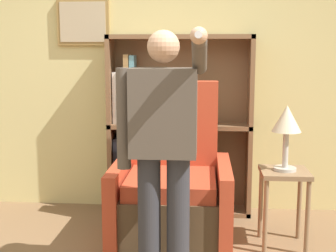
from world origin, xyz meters
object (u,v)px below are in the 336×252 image
table_lamp (287,123)px  armchair (172,194)px  bookcase (165,128)px  side_table (284,187)px  person_standing (163,144)px

table_lamp → armchair: bearing=176.8°
bookcase → side_table: bookcase is taller
bookcase → person_standing: (0.11, -1.43, 0.14)m
armchair → person_standing: (-0.01, -0.74, 0.56)m
side_table → bookcase: bearing=143.3°
bookcase → table_lamp: size_ratio=3.29×
armchair → table_lamp: bearing=-3.2°
armchair → table_lamp: 1.06m
person_standing → table_lamp: 1.12m
side_table → table_lamp: table_lamp is taller
armchair → table_lamp: size_ratio=2.52×
bookcase → table_lamp: 1.26m
bookcase → armchair: size_ratio=1.31×
bookcase → side_table: size_ratio=2.72×
armchair → person_standing: person_standing is taller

